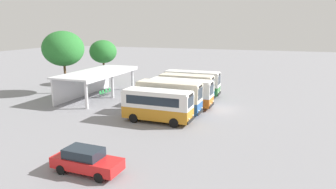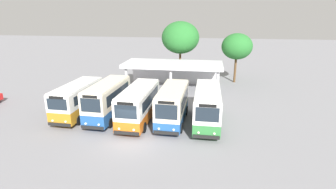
{
  "view_description": "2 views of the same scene",
  "coord_description": "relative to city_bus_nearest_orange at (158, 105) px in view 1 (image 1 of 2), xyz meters",
  "views": [
    {
      "loc": [
        -33.51,
        -6.36,
        9.2
      ],
      "look_at": [
        -1.55,
        5.1,
        1.63
      ],
      "focal_mm": 33.07,
      "sensor_mm": 36.0,
      "label": 1
    },
    {
      "loc": [
        5.69,
        -17.47,
        9.6
      ],
      "look_at": [
        1.52,
        8.56,
        1.27
      ],
      "focal_mm": 27.49,
      "sensor_mm": 36.0,
      "label": 2
    }
  ],
  "objects": [
    {
      "name": "ground_plane",
      "position": [
        6.61,
        -4.36,
        -1.75
      ],
      "size": [
        180.0,
        180.0,
        0.0
      ],
      "primitive_type": "plane",
      "color": "gray"
    },
    {
      "name": "city_bus_nearest_orange",
      "position": [
        0.0,
        0.0,
        0.0
      ],
      "size": [
        2.44,
        6.87,
        3.16
      ],
      "color": "black",
      "rests_on": "ground"
    },
    {
      "name": "city_bus_second_in_row",
      "position": [
        3.09,
        -0.09,
        0.15
      ],
      "size": [
        2.37,
        6.99,
        3.46
      ],
      "color": "black",
      "rests_on": "ground"
    },
    {
      "name": "city_bus_middle_cream",
      "position": [
        6.18,
        -0.41,
        0.03
      ],
      "size": [
        2.44,
        7.38,
        3.22
      ],
      "color": "black",
      "rests_on": "ground"
    },
    {
      "name": "city_bus_fourth_amber",
      "position": [
        9.26,
        -0.19,
        0.06
      ],
      "size": [
        2.36,
        6.77,
        3.29
      ],
      "color": "black",
      "rests_on": "ground"
    },
    {
      "name": "city_bus_fifth_blue",
      "position": [
        12.35,
        -0.06,
        0.07
      ],
      "size": [
        2.34,
        7.42,
        3.29
      ],
      "color": "black",
      "rests_on": "ground"
    },
    {
      "name": "parked_car_flank",
      "position": [
        -11.47,
        0.33,
        -0.92
      ],
      "size": [
        1.96,
        4.61,
        1.62
      ],
      "color": "black",
      "rests_on": "ground"
    },
    {
      "name": "terminal_canopy",
      "position": [
        7.64,
        12.03,
        0.87
      ],
      "size": [
        12.94,
        5.27,
        3.4
      ],
      "color": "silver",
      "rests_on": "ground"
    },
    {
      "name": "waiting_chair_end_by_column",
      "position": [
        7.35,
        10.88,
        -1.23
      ],
      "size": [
        0.44,
        0.44,
        0.86
      ],
      "color": "slate",
      "rests_on": "ground"
    },
    {
      "name": "waiting_chair_second_from_end",
      "position": [
        8.06,
        10.9,
        -1.23
      ],
      "size": [
        0.44,
        0.44,
        0.86
      ],
      "color": "slate",
      "rests_on": "ground"
    },
    {
      "name": "waiting_chair_middle_seat",
      "position": [
        8.78,
        10.86,
        -1.23
      ],
      "size": [
        0.44,
        0.44,
        0.86
      ],
      "color": "slate",
      "rests_on": "ground"
    },
    {
      "name": "waiting_chair_fourth_seat",
      "position": [
        9.49,
        10.76,
        -1.23
      ],
      "size": [
        0.44,
        0.44,
        0.86
      ],
      "color": "slate",
      "rests_on": "ground"
    },
    {
      "name": "roadside_tree_behind_canopy",
      "position": [
        7.98,
        16.85,
        4.41
      ],
      "size": [
        5.56,
        5.56,
        8.54
      ],
      "color": "brown",
      "rests_on": "ground"
    },
    {
      "name": "roadside_tree_east_of_canopy",
      "position": [
        16.11,
        15.66,
        3.41
      ],
      "size": [
        4.28,
        4.28,
        7.0
      ],
      "color": "brown",
      "rests_on": "ground"
    }
  ]
}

